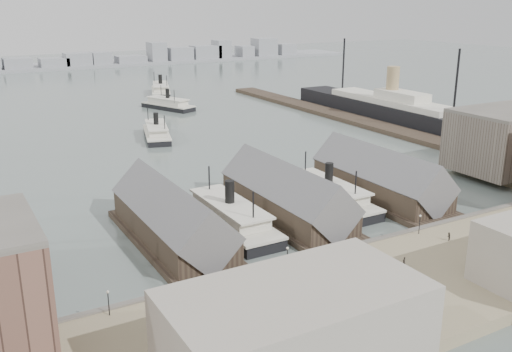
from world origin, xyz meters
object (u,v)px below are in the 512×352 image
ferry_docked_west (230,216)px  horse_cart_left (192,322)px  ocean_steamer (391,109)px  horse_cart_center (311,305)px

ferry_docked_west → horse_cart_left: 40.58m
ocean_steamer → horse_cart_center: (-111.12, -105.28, -1.67)m
ocean_steamer → horse_cart_left: (-127.91, -100.94, -1.72)m
ocean_steamer → horse_cart_left: 162.95m
ferry_docked_west → horse_cart_center: 38.32m
ocean_steamer → horse_cart_center: size_ratio=21.34×
horse_cart_left → horse_cart_center: horse_cart_center is taller
horse_cart_left → ferry_docked_west: bearing=5.7°
ocean_steamer → ferry_docked_west: bearing=-147.3°
horse_cart_center → horse_cart_left: bearing=101.5°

